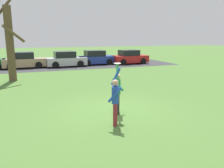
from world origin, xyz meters
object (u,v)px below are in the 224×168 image
at_px(parked_car_tan, 24,61).
at_px(parked_car_red, 130,57).
at_px(parked_car_silver, 66,60).
at_px(parked_car_blue, 96,58).
at_px(person_catcher, 118,90).
at_px(bare_tree_tall, 9,41).
at_px(frisbee_disc, 117,63).
at_px(person_defender, 115,98).

bearing_deg(parked_car_tan, parked_car_red, -3.97).
xyz_separation_m(parked_car_silver, parked_car_blue, (3.43, 0.60, 0.00)).
height_order(person_catcher, parked_car_red, person_catcher).
height_order(parked_car_red, bare_tree_tall, bare_tree_tall).
bearing_deg(person_catcher, parked_car_tan, -141.32).
height_order(parked_car_tan, parked_car_red, same).
bearing_deg(parked_car_silver, parked_car_blue, 8.00).
bearing_deg(bare_tree_tall, parked_car_blue, 40.84).
distance_m(frisbee_disc, bare_tree_tall, 10.29).
xyz_separation_m(person_defender, parked_car_tan, (-3.13, 17.18, -0.25)).
relative_size(parked_car_silver, parked_car_red, 1.00).
relative_size(frisbee_disc, parked_car_blue, 0.06).
bearing_deg(person_defender, frisbee_disc, 0.00).
distance_m(parked_car_silver, parked_car_red, 7.35).
height_order(person_catcher, bare_tree_tall, bare_tree_tall).
height_order(frisbee_disc, parked_car_silver, frisbee_disc).
relative_size(parked_car_tan, bare_tree_tall, 0.71).
bearing_deg(bare_tree_tall, parked_car_silver, 53.47).
distance_m(parked_car_blue, parked_car_red, 3.97).
relative_size(parked_car_blue, parked_car_red, 1.00).
relative_size(person_defender, parked_car_silver, 0.49).
distance_m(parked_car_tan, parked_car_blue, 7.57).
bearing_deg(frisbee_disc, person_defender, -115.84).
distance_m(person_catcher, bare_tree_tall, 10.28).
bearing_deg(parked_car_blue, bare_tree_tall, -141.10).
relative_size(frisbee_disc, parked_car_red, 0.06).
bearing_deg(frisbee_disc, parked_car_blue, 76.37).
xyz_separation_m(person_catcher, bare_tree_tall, (-4.41, 9.11, 1.82)).
distance_m(frisbee_disc, parked_car_red, 17.78).
xyz_separation_m(frisbee_disc, parked_car_tan, (-3.57, 16.27, -1.37)).
height_order(person_defender, frisbee_disc, frisbee_disc).
bearing_deg(parked_car_tan, person_defender, -81.63).
height_order(person_catcher, frisbee_disc, frisbee_disc).
bearing_deg(parked_car_blue, person_catcher, -105.41).
bearing_deg(parked_car_red, parked_car_blue, 168.85).
xyz_separation_m(person_catcher, parked_car_silver, (0.47, 15.69, -0.25)).
xyz_separation_m(parked_car_tan, parked_car_silver, (4.13, -0.37, 0.00)).
height_order(person_catcher, parked_car_tan, person_catcher).
xyz_separation_m(parked_car_tan, parked_car_red, (11.49, -0.41, 0.00)).
bearing_deg(parked_car_red, bare_tree_tall, -153.78).
distance_m(person_defender, parked_car_red, 18.74).
distance_m(parked_car_silver, parked_car_blue, 3.49).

